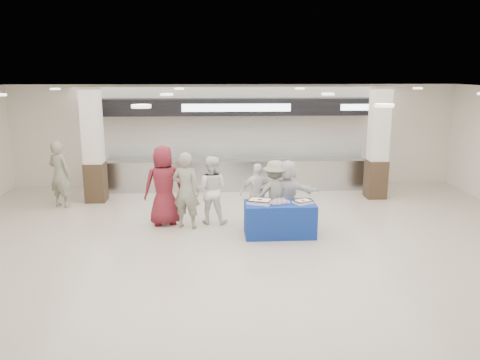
{
  "coord_description": "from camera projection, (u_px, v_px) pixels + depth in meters",
  "views": [
    {
      "loc": [
        -0.59,
        -8.77,
        3.58
      ],
      "look_at": [
        -0.07,
        1.6,
        1.17
      ],
      "focal_mm": 35.0,
      "sensor_mm": 36.0,
      "label": 1
    }
  ],
  "objects": [
    {
      "name": "serving_line",
      "position": [
        236.0,
        152.0,
        14.36
      ],
      "size": [
        8.7,
        0.85,
        2.8
      ],
      "color": "#B0B2B7",
      "rests_on": "ground"
    },
    {
      "name": "display_table",
      "position": [
        280.0,
        219.0,
        10.41
      ],
      "size": [
        1.56,
        0.79,
        0.75
      ],
      "primitive_type": "cube",
      "rotation": [
        0.0,
        0.0,
        0.01
      ],
      "color": "navy",
      "rests_on": "ground"
    },
    {
      "name": "chef_short",
      "position": [
        258.0,
        193.0,
        11.22
      ],
      "size": [
        0.87,
        0.41,
        1.46
      ],
      "primitive_type": "imported",
      "rotation": [
        0.0,
        0.0,
        3.08
      ],
      "color": "white",
      "rests_on": "ground"
    },
    {
      "name": "soldier_b",
      "position": [
        275.0,
        194.0,
        10.93
      ],
      "size": [
        1.1,
        0.74,
        1.59
      ],
      "primitive_type": "imported",
      "rotation": [
        0.0,
        0.0,
        3.3
      ],
      "color": "gray",
      "rests_on": "ground"
    },
    {
      "name": "civilian_maroon",
      "position": [
        164.0,
        186.0,
        11.04
      ],
      "size": [
        1.06,
        0.82,
        1.91
      ],
      "primitive_type": "imported",
      "rotation": [
        0.0,
        0.0,
        3.39
      ],
      "color": "maroon",
      "rests_on": "ground"
    },
    {
      "name": "soldier_bg",
      "position": [
        60.0,
        174.0,
        12.51
      ],
      "size": [
        0.78,
        0.67,
        1.8
      ],
      "primitive_type": "imported",
      "rotation": [
        0.0,
        0.0,
        2.71
      ],
      "color": "gray",
      "rests_on": "ground"
    },
    {
      "name": "chef_tall",
      "position": [
        211.0,
        190.0,
        11.2
      ],
      "size": [
        0.9,
        0.75,
        1.64
      ],
      "primitive_type": "imported",
      "rotation": [
        0.0,
        0.0,
        2.96
      ],
      "color": "white",
      "rests_on": "ground"
    },
    {
      "name": "column_right",
      "position": [
        378.0,
        145.0,
        13.31
      ],
      "size": [
        0.55,
        0.55,
        3.2
      ],
      "color": "#342417",
      "rests_on": "ground"
    },
    {
      "name": "cupcake_tray",
      "position": [
        278.0,
        202.0,
        10.3
      ],
      "size": [
        0.46,
        0.41,
        0.06
      ],
      "color": "#AAAAAF",
      "rests_on": "display_table"
    },
    {
      "name": "column_left",
      "position": [
        93.0,
        148.0,
        12.92
      ],
      "size": [
        0.55,
        0.55,
        3.2
      ],
      "color": "#342417",
      "rests_on": "ground"
    },
    {
      "name": "civilian_white",
      "position": [
        287.0,
        193.0,
        10.95
      ],
      "size": [
        1.55,
        0.77,
        1.6
      ],
      "primitive_type": "imported",
      "rotation": [
        0.0,
        0.0,
        2.93
      ],
      "color": "white",
      "rests_on": "ground"
    },
    {
      "name": "sheet_cake_right",
      "position": [
        303.0,
        201.0,
        10.3
      ],
      "size": [
        0.47,
        0.43,
        0.08
      ],
      "color": "white",
      "rests_on": "display_table"
    },
    {
      "name": "soldier_a",
      "position": [
        186.0,
        190.0,
        10.81
      ],
      "size": [
        0.75,
        0.6,
        1.8
      ],
      "primitive_type": "imported",
      "rotation": [
        0.0,
        0.0,
        2.86
      ],
      "color": "gray",
      "rests_on": "ground"
    },
    {
      "name": "sheet_cake_left",
      "position": [
        260.0,
        201.0,
        10.29
      ],
      "size": [
        0.6,
        0.54,
        0.1
      ],
      "color": "white",
      "rests_on": "display_table"
    },
    {
      "name": "ground",
      "position": [
        247.0,
        255.0,
        9.37
      ],
      "size": [
        14.0,
        14.0,
        0.0
      ],
      "primitive_type": "plane",
      "color": "beige",
      "rests_on": "ground"
    }
  ]
}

